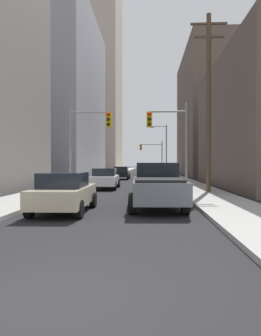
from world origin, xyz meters
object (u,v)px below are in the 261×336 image
Objects in this scene: traffic_signal_near_right at (169,132)px; sedan_white at (105,178)px; sedan_black at (121,173)px; traffic_signal_near_left at (88,133)px; sedan_beige at (64,192)px; pickup_truck_grey at (157,185)px; traffic_signal_far_right at (152,152)px; sedan_navy at (150,174)px.

sedan_white is at bearing 162.15° from traffic_signal_near_right.
sedan_white and sedan_black have the same top height.
traffic_signal_near_left reaches higher than sedan_white.
sedan_black is 0.70× the size of traffic_signal_near_left.
traffic_signal_near_left is 5.58m from traffic_signal_near_right.
sedan_white is 1.01× the size of sedan_black.
sedan_beige and sedan_black have the same top height.
traffic_signal_near_right reaches higher than pickup_truck_grey.
sedan_beige is at bearing -95.10° from traffic_signal_far_right.
sedan_black is at bearing 98.53° from pickup_truck_grey.
pickup_truck_grey is at bearing -90.59° from traffic_signal_far_right.
sedan_black is 16.55m from traffic_signal_near_right.
pickup_truck_grey is 0.91× the size of traffic_signal_near_left.
sedan_navy and sedan_black have the same top height.
sedan_black is at bearing 139.22° from sedan_navy.
pickup_truck_grey is 3.91m from sedan_beige.
traffic_signal_near_left is at bearing -108.89° from sedan_navy.
sedan_white is at bearing 89.82° from sedan_beige.
sedan_beige is 11.00m from sedan_white.
sedan_navy is at bearing 81.30° from sedan_beige.
sedan_navy is 23.04m from traffic_signal_far_right.
traffic_signal_far_right is at bearing 78.72° from sedan_black.
traffic_signal_near_right is (4.61, -1.49, 3.22)m from sedan_white.
sedan_beige is 0.71× the size of traffic_signal_near_left.
sedan_white is 0.71× the size of traffic_signal_near_right.
pickup_truck_grey is 9.64m from traffic_signal_near_left.
pickup_truck_grey is 1.29× the size of sedan_beige.
sedan_beige is 1.01× the size of sedan_navy.
pickup_truck_grey is at bearing -97.68° from traffic_signal_near_right.
sedan_white is 0.71× the size of traffic_signal_far_right.
sedan_beige and sedan_navy have the same top height.
sedan_navy is (-0.18, 20.62, -0.16)m from pickup_truck_grey.
traffic_signal_far_right reaches higher than sedan_beige.
sedan_navy is at bearing 95.62° from traffic_signal_near_right.
sedan_white and sedan_navy have the same top height.
traffic_signal_near_left is 1.00× the size of traffic_signal_far_right.
sedan_beige is 25.08m from sedan_black.
sedan_beige is at bearing -90.11° from sedan_black.
traffic_signal_near_left is at bearing 119.58° from pickup_truck_grey.
pickup_truck_grey is at bearing -89.51° from sedan_navy.
traffic_signal_far_right is at bearing 89.41° from pickup_truck_grey.
sedan_beige is at bearing -84.37° from traffic_signal_near_left.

